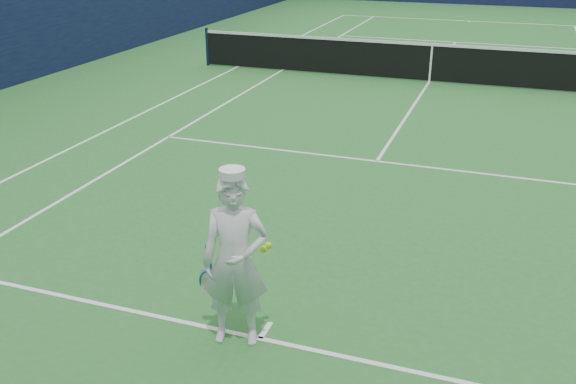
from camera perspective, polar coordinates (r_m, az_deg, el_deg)
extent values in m
plane|color=#296C2C|center=(17.39, 12.44, 9.52)|extent=(80.00, 80.00, 0.00)
cube|color=white|center=(29.04, 15.82, 14.42)|extent=(11.03, 0.06, 0.01)
cube|color=white|center=(6.60, -2.51, -12.89)|extent=(11.03, 0.06, 0.01)
cube|color=white|center=(18.84, -4.58, 10.99)|extent=(0.06, 23.83, 0.01)
cube|color=white|center=(18.33, -0.59, 10.73)|extent=(0.06, 23.77, 0.01)
cube|color=white|center=(23.64, 14.66, 12.77)|extent=(8.23, 0.06, 0.01)
cube|color=white|center=(11.31, 7.90, 2.72)|extent=(8.23, 0.06, 0.01)
cube|color=white|center=(17.39, 12.44, 9.53)|extent=(0.06, 12.80, 0.01)
cube|color=white|center=(28.90, 15.80, 14.38)|extent=(0.06, 0.30, 0.01)
cube|color=white|center=(6.71, -2.02, -12.19)|extent=(0.06, 0.30, 0.01)
cylinder|color=#141E4C|center=(19.12, -7.18, 12.69)|extent=(0.09, 0.09, 1.07)
cube|color=black|center=(17.28, 12.58, 11.13)|extent=(12.79, 0.02, 0.92)
cube|color=white|center=(17.20, 12.72, 12.66)|extent=(12.79, 0.04, 0.07)
cube|color=white|center=(17.29, 12.57, 11.03)|extent=(0.05, 0.03, 0.94)
imported|color=silver|center=(6.15, -4.71, -6.15)|extent=(0.73, 0.58, 1.76)
cylinder|color=white|center=(5.77, -4.99, 1.69)|extent=(0.24, 0.24, 0.08)
cube|color=white|center=(5.90, -4.79, 1.88)|extent=(0.20, 0.14, 0.02)
cylinder|color=navy|center=(6.25, -7.16, -5.46)|extent=(0.06, 0.10, 0.22)
cube|color=#1B5292|center=(6.38, -6.85, -6.65)|extent=(0.03, 0.03, 0.14)
torus|color=#1B5292|center=(6.54, -6.80, -7.93)|extent=(0.31, 0.17, 0.29)
cube|color=beige|center=(6.54, -6.80, -7.93)|extent=(0.21, 0.06, 0.30)
sphere|color=#CBEB1A|center=(6.16, -2.20, -5.08)|extent=(0.07, 0.07, 0.07)
sphere|color=#CBEB1A|center=(6.16, -1.76, -4.77)|extent=(0.07, 0.07, 0.07)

